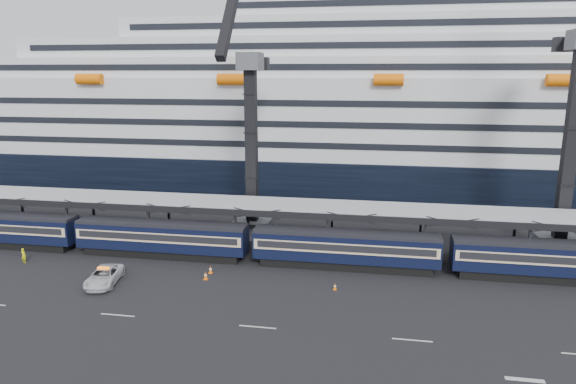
% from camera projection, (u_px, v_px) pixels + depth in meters
% --- Properties ---
extents(ground, '(260.00, 260.00, 0.00)m').
position_uv_depth(ground, '(434.00, 318.00, 42.28)').
color(ground, black).
rests_on(ground, ground).
extents(lane_markings, '(111.00, 4.27, 0.02)m').
position_uv_depth(lane_markings, '(562.00, 362.00, 35.89)').
color(lane_markings, beige).
rests_on(lane_markings, ground).
extents(train, '(133.05, 3.00, 4.05)m').
position_uv_depth(train, '(378.00, 249.00, 52.15)').
color(train, black).
rests_on(train, ground).
extents(canopy, '(130.00, 6.25, 5.53)m').
position_uv_depth(canopy, '(424.00, 212.00, 54.52)').
color(canopy, gray).
rests_on(canopy, ground).
extents(cruise_ship, '(214.09, 28.84, 34.00)m').
position_uv_depth(cruise_ship, '(403.00, 119.00, 83.77)').
color(cruise_ship, black).
rests_on(cruise_ship, ground).
extents(crane_dark_near, '(4.50, 17.75, 35.08)m').
position_uv_depth(crane_dark_near, '(250.00, 140.00, 60.75)').
color(crane_dark_near, '#52545A').
rests_on(crane_dark_near, ground).
extents(crane_dark_mid, '(4.50, 18.24, 39.64)m').
position_uv_depth(crane_dark_mid, '(573.00, 135.00, 53.61)').
color(crane_dark_mid, '#52545A').
rests_on(crane_dark_mid, ground).
extents(pickup_truck, '(3.45, 5.85, 1.53)m').
position_uv_depth(pickup_truck, '(104.00, 276.00, 48.97)').
color(pickup_truck, silver).
rests_on(pickup_truck, ground).
extents(worker, '(0.66, 0.51, 1.60)m').
position_uv_depth(worker, '(24.00, 255.00, 54.42)').
color(worker, yellow).
rests_on(worker, ground).
extents(traffic_cone_b, '(0.42, 0.42, 0.84)m').
position_uv_depth(traffic_cone_b, '(206.00, 275.00, 50.10)').
color(traffic_cone_b, orange).
rests_on(traffic_cone_b, ground).
extents(traffic_cone_c, '(0.40, 0.40, 0.79)m').
position_uv_depth(traffic_cone_c, '(210.00, 269.00, 51.67)').
color(traffic_cone_c, orange).
rests_on(traffic_cone_c, ground).
extents(traffic_cone_d, '(0.34, 0.34, 0.67)m').
position_uv_depth(traffic_cone_d, '(335.00, 286.00, 47.73)').
color(traffic_cone_d, orange).
rests_on(traffic_cone_d, ground).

